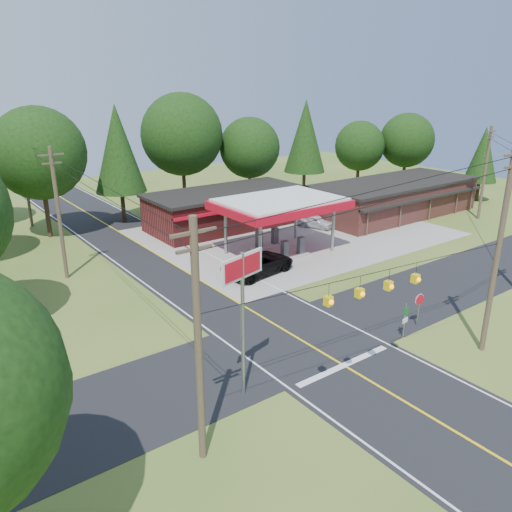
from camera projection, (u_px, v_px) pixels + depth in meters
ground at (299, 339)px, 29.25m from camera, size 120.00×120.00×0.00m
main_highway at (299, 339)px, 29.24m from camera, size 8.00×120.00×0.02m
cross_road at (299, 339)px, 29.24m from camera, size 70.00×7.00×0.02m
lane_center_yellow at (299, 339)px, 29.24m from camera, size 0.15×110.00×0.00m
gas_canopy at (280, 205)px, 42.76m from camera, size 10.60×7.40×4.88m
convenience_store at (227, 208)px, 51.69m from camera, size 16.40×7.55×3.80m
strip_building at (394, 198)px, 56.44m from camera, size 20.40×8.75×3.80m
utility_pole_near_right at (498, 249)px, 26.16m from camera, size 1.80×0.30×11.50m
utility_pole_near_left at (198, 341)px, 18.41m from camera, size 1.80×0.30×10.00m
utility_pole_far_left at (58, 212)px, 36.73m from camera, size 1.80×0.30×10.00m
utility_pole_far_right at (485, 172)px, 53.42m from camera, size 1.80×0.30×10.00m
utility_pole_north at (25, 181)px, 50.64m from camera, size 0.30×0.30×9.50m
overhead_beacons at (375, 274)px, 22.08m from camera, size 17.04×2.04×1.03m
treeline_backdrop at (135, 161)px, 45.49m from camera, size 70.27×51.59×13.30m
suv_car at (259, 263)px, 39.09m from camera, size 7.01×7.01×1.71m
sedan_car at (315, 222)px, 51.47m from camera, size 4.91×4.91×1.31m
big_stop_sign at (243, 291)px, 22.35m from camera, size 2.62×0.76×7.23m
octagonal_stop_sign at (419, 302)px, 30.35m from camera, size 0.76×0.13×2.16m
route_sign_post at (405, 318)px, 28.94m from camera, size 0.46×0.10×2.24m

